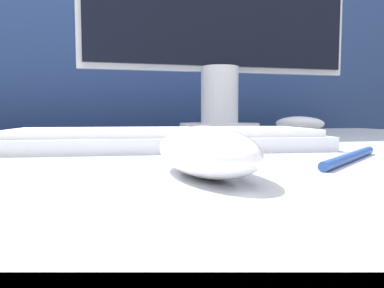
{
  "coord_description": "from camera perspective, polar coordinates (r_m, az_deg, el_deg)",
  "views": [
    {
      "loc": [
        -0.01,
        -0.46,
        0.8
      ],
      "look_at": [
        0.06,
        -0.18,
        0.77
      ],
      "focal_mm": 35.0,
      "sensor_mm": 36.0,
      "label": 1
    }
  ],
  "objects": [
    {
      "name": "partition_panel",
      "position": [
        1.07,
        -13.51,
        -4.8
      ],
      "size": [
        5.0,
        0.03,
        1.24
      ],
      "color": "navy",
      "rests_on": "ground_plane"
    },
    {
      "name": "computer_mouse_near",
      "position": [
        0.25,
        2.07,
        -1.06
      ],
      "size": [
        0.07,
        0.13,
        0.03
      ],
      "rotation": [
        0.0,
        0.0,
        0.08
      ],
      "color": "white",
      "rests_on": "desk"
    },
    {
      "name": "keyboard",
      "position": [
        0.45,
        -4.39,
        0.8
      ],
      "size": [
        0.39,
        0.18,
        0.02
      ],
      "rotation": [
        0.0,
        0.0,
        -0.1
      ],
      "color": "white",
      "rests_on": "desk"
    },
    {
      "name": "monitor",
      "position": [
        0.88,
        4.27,
        20.03
      ],
      "size": [
        0.62,
        0.18,
        0.5
      ],
      "color": "silver",
      "rests_on": "desk"
    },
    {
      "name": "computer_mouse_far",
      "position": [
        0.94,
        16.04,
        3.01
      ],
      "size": [
        0.11,
        0.13,
        0.04
      ],
      "rotation": [
        0.0,
        0.0,
        0.63
      ],
      "color": "silver",
      "rests_on": "desk"
    },
    {
      "name": "pen",
      "position": [
        0.36,
        22.98,
        -1.84
      ],
      "size": [
        0.12,
        0.1,
        0.01
      ],
      "rotation": [
        0.0,
        0.0,
        0.68
      ],
      "color": "#284C9E",
      "rests_on": "desk"
    }
  ]
}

